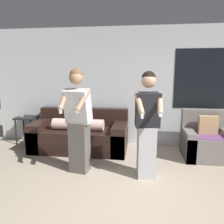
# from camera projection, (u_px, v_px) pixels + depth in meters

# --- Properties ---
(wall_back) EXTENTS (6.94, 0.07, 2.70)m
(wall_back) POSITION_uv_depth(u_px,v_px,m) (139.00, 87.00, 5.02)
(wall_back) COLOR silver
(wall_back) RESTS_ON ground_plane
(couch) EXTENTS (2.05, 0.99, 0.87)m
(couch) POSITION_uv_depth(u_px,v_px,m) (81.00, 135.00, 4.85)
(couch) COLOR black
(couch) RESTS_ON ground_plane
(armchair) EXTENTS (0.94, 0.80, 0.94)m
(armchair) POSITION_uv_depth(u_px,v_px,m) (207.00, 141.00, 4.38)
(armchair) COLOR slate
(armchair) RESTS_ON ground_plane
(side_table) EXTENTS (0.46, 0.43, 0.79)m
(side_table) POSITION_uv_depth(u_px,v_px,m) (27.00, 121.00, 5.26)
(side_table) COLOR black
(side_table) RESTS_ON ground_plane
(person_left) EXTENTS (0.47, 0.55, 1.76)m
(person_left) POSITION_uv_depth(u_px,v_px,m) (78.00, 121.00, 3.63)
(person_left) COLOR #56514C
(person_left) RESTS_ON ground_plane
(person_right) EXTENTS (0.44, 0.50, 1.72)m
(person_right) POSITION_uv_depth(u_px,v_px,m) (147.00, 124.00, 3.44)
(person_right) COLOR #B2B2B7
(person_right) RESTS_ON ground_plane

